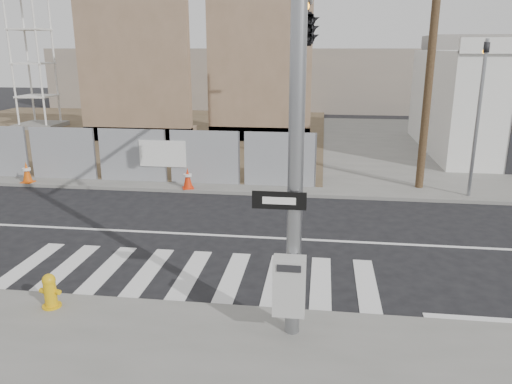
# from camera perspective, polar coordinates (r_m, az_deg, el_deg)

# --- Properties ---
(ground) EXTENTS (100.00, 100.00, 0.00)m
(ground) POSITION_cam_1_polar(r_m,az_deg,el_deg) (14.01, -4.89, -4.95)
(ground) COLOR black
(ground) RESTS_ON ground
(sidewalk_far) EXTENTS (50.00, 20.00, 0.12)m
(sidewalk_far) POSITION_cam_1_polar(r_m,az_deg,el_deg) (27.37, 1.41, 5.67)
(sidewalk_far) COLOR slate
(sidewalk_far) RESTS_ON ground
(signal_pole) EXTENTS (0.96, 5.87, 7.00)m
(signal_pole) POSITION_cam_1_polar(r_m,az_deg,el_deg) (10.72, 5.59, 14.75)
(signal_pole) COLOR gray
(signal_pole) RESTS_ON sidewalk_near
(far_signal_pole) EXTENTS (0.16, 0.20, 5.60)m
(far_signal_pole) POSITION_cam_1_polar(r_m,az_deg,el_deg) (18.15, 24.26, 9.86)
(far_signal_pole) COLOR gray
(far_signal_pole) RESTS_ON sidewalk_far
(concrete_wall_left) EXTENTS (6.00, 1.30, 8.00)m
(concrete_wall_left) POSITION_cam_1_polar(r_m,az_deg,el_deg) (27.72, -13.65, 12.28)
(concrete_wall_left) COLOR #795F49
(concrete_wall_left) RESTS_ON sidewalk_far
(concrete_wall_right) EXTENTS (5.50, 1.30, 8.00)m
(concrete_wall_right) POSITION_cam_1_polar(r_m,az_deg,el_deg) (27.10, 0.40, 12.64)
(concrete_wall_right) COLOR #795F49
(concrete_wall_right) RESTS_ON sidewalk_far
(utility_pole_right) EXTENTS (1.60, 0.28, 10.00)m
(utility_pole_right) POSITION_cam_1_polar(r_m,az_deg,el_deg) (18.60, 19.52, 15.80)
(utility_pole_right) COLOR brown
(utility_pole_right) RESTS_ON sidewalk_far
(fire_hydrant) EXTENTS (0.47, 0.47, 0.70)m
(fire_hydrant) POSITION_cam_1_polar(r_m,az_deg,el_deg) (10.71, -22.48, -10.38)
(fire_hydrant) COLOR gold
(fire_hydrant) RESTS_ON sidewalk_near
(traffic_cone_b) EXTENTS (0.46, 0.46, 0.80)m
(traffic_cone_b) POSITION_cam_1_polar(r_m,az_deg,el_deg) (20.73, -24.72, 2.05)
(traffic_cone_b) COLOR #D5500B
(traffic_cone_b) RESTS_ON sidewalk_far
(traffic_cone_c) EXTENTS (0.40, 0.40, 0.67)m
(traffic_cone_c) POSITION_cam_1_polar(r_m,az_deg,el_deg) (20.27, -14.56, 2.55)
(traffic_cone_c) COLOR #E3510B
(traffic_cone_c) RESTS_ON sidewalk_far
(traffic_cone_d) EXTENTS (0.51, 0.51, 0.77)m
(traffic_cone_d) POSITION_cam_1_polar(r_m,az_deg,el_deg) (18.20, -7.81, 1.56)
(traffic_cone_d) COLOR red
(traffic_cone_d) RESTS_ON sidewalk_far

